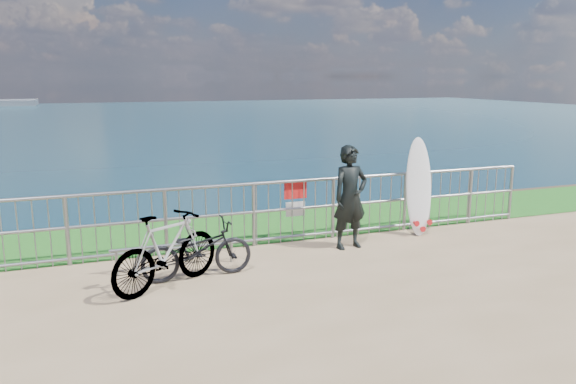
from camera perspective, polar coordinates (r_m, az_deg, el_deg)
name	(u,v)px	position (r m, az deg, el deg)	size (l,w,h in m)	color
grass_strip	(262,227)	(10.99, -2.61, -3.57)	(120.00, 120.00, 0.00)	#1A5F1A
railing	(282,211)	(9.85, -0.60, -1.94)	(10.06, 0.10, 1.13)	gray
surfer	(350,197)	(9.56, 6.34, -0.54)	(0.65, 0.42, 1.77)	black
surfboard	(419,190)	(10.64, 13.16, 0.18)	(0.57, 0.53, 1.81)	white
bicycle_near	(197,250)	(8.29, -9.23, -5.81)	(0.57, 1.63, 0.86)	black
bicycle_far	(167,250)	(7.96, -12.24, -5.83)	(0.51, 1.79, 1.08)	black
bike_rack	(175,247)	(8.77, -11.37, -5.54)	(1.94, 0.05, 0.40)	gray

